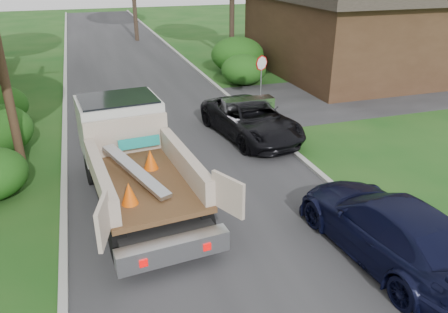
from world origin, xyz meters
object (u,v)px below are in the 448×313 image
Objects in this scene: house_right at (347,21)px; flatbed_truck at (129,148)px; navy_suv at (389,228)px; stop_sign at (261,70)px; black_pickup at (251,119)px.

house_right reaches higher than flatbed_truck.
navy_suv is at bearing -119.00° from house_right.
flatbed_truck reaches higher than navy_suv.
navy_suv is at bearing -49.43° from flatbed_truck.
house_right is 19.24m from flatbed_truck.
flatbed_truck is (-7.22, -6.90, -0.33)m from stop_sign.
navy_suv is (5.46, -5.34, -0.65)m from flatbed_truck.
stop_sign reaches higher than black_pickup.
house_right is at bearing -123.20° from navy_suv.
flatbed_truck is 1.33× the size of navy_suv.
flatbed_truck is 1.36× the size of black_pickup.
stop_sign is 0.46× the size of black_pickup.
house_right is at bearing 33.88° from black_pickup.
stop_sign is at bearing -102.37° from navy_suv.
navy_suv is (-9.56, -17.24, -2.37)m from house_right.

